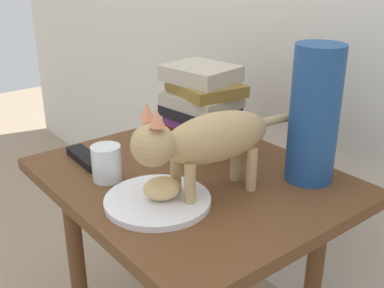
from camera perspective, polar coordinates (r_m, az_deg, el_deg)
name	(u,v)px	position (r m, az deg, el deg)	size (l,w,h in m)	color
side_table	(192,205)	(1.19, 0.00, -7.33)	(0.71, 0.60, 0.56)	brown
plate	(158,201)	(1.02, -4.16, -6.84)	(0.23, 0.23, 0.01)	white
bread_roll	(162,188)	(1.00, -3.63, -5.35)	(0.08, 0.06, 0.05)	#E0BC7A
cat	(205,140)	(1.00, 1.58, 0.48)	(0.13, 0.48, 0.23)	tan
book_stack	(202,106)	(1.28, 1.24, 4.55)	(0.22, 0.18, 0.22)	#336B4C
green_vase	(314,115)	(1.10, 14.51, 3.43)	(0.11, 0.11, 0.32)	navy
candle_jar	(107,165)	(1.13, -10.24, -2.49)	(0.07, 0.07, 0.08)	silver
tv_remote	(86,158)	(1.24, -12.67, -1.65)	(0.15, 0.04, 0.02)	black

